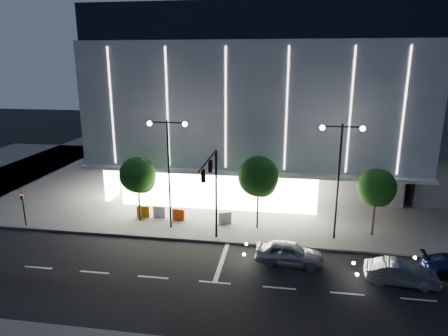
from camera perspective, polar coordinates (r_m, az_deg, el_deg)
ground at (r=27.53m, az=-4.99°, el=-14.05°), size 160.00×160.00×0.00m
sidewalk_museum at (r=49.14m, az=7.40°, el=-0.71°), size 70.00×40.00×0.15m
museum at (r=45.88m, az=5.17°, el=9.93°), size 30.00×25.80×18.00m
traffic_mast at (r=28.35m, az=-1.65°, el=-2.04°), size 0.33×5.89×7.07m
street_lamp_west at (r=31.53m, az=-7.95°, el=1.34°), size 3.16×0.36×9.00m
street_lamp_east at (r=30.48m, az=16.17°, el=0.40°), size 3.16×0.36×9.00m
ped_signal_far at (r=36.68m, az=-26.74°, el=-4.84°), size 0.22×0.24×3.00m
tree_left at (r=33.90m, az=-12.16°, el=-1.24°), size 3.02×3.02×5.72m
tree_mid at (r=31.69m, az=4.97°, el=-1.53°), size 3.25×3.25×6.15m
tree_right at (r=32.53m, az=20.98°, el=-2.90°), size 2.91×2.91×5.51m
car_lead at (r=27.96m, az=9.31°, el=-11.90°), size 4.72×2.22×1.56m
car_second at (r=27.70m, az=23.99°, el=-13.54°), size 4.46×1.90×1.43m
barrier_a at (r=35.70m, az=-11.46°, el=-6.09°), size 1.12×0.38×1.00m
barrier_b at (r=35.40m, az=-9.20°, el=-6.17°), size 1.10×0.26×1.00m
barrier_c at (r=34.54m, az=-6.49°, el=-6.62°), size 1.13×0.41×1.00m
barrier_d at (r=33.65m, az=0.12°, el=-7.12°), size 1.11×0.64×1.00m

